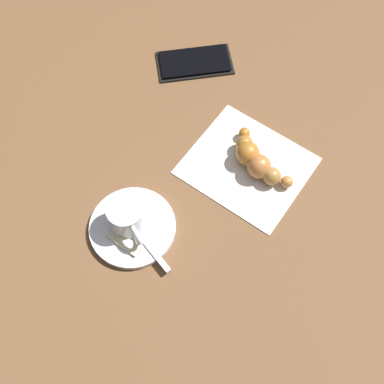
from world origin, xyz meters
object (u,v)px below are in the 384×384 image
cell_phone (195,62)px  sugar_packet (124,242)px  espresso_cup (127,217)px  croissant (256,160)px  saucer (133,227)px  napkin (247,165)px  teaspoon (137,231)px

cell_phone → sugar_packet: bearing=33.8°
espresso_cup → sugar_packet: size_ratio=1.45×
espresso_cup → cell_phone: bearing=-146.6°
croissant → sugar_packet: bearing=-5.9°
cell_phone → croissant: bearing=74.4°
saucer → napkin: bearing=172.0°
espresso_cup → cell_phone: size_ratio=0.52×
sugar_packet → napkin: (-0.24, 0.02, -0.01)m
saucer → croissant: croissant is taller
croissant → cell_phone: croissant is taller
teaspoon → croissant: (-0.23, 0.03, 0.01)m
teaspoon → cell_phone: (-0.29, -0.21, -0.01)m
napkin → cell_phone: bearing=-108.1°
saucer → teaspoon: 0.02m
napkin → croissant: (-0.01, 0.01, 0.02)m
teaspoon → napkin: 0.22m
sugar_packet → napkin: size_ratio=0.30×
saucer → espresso_cup: size_ratio=1.62×
teaspoon → croissant: size_ratio=0.86×
espresso_cup → teaspoon: 0.03m
teaspoon → croissant: 0.23m
espresso_cup → croissant: 0.23m
sugar_packet → saucer: bearing=102.9°
saucer → cell_phone: 0.36m
napkin → cell_phone: (-0.08, -0.23, 0.00)m
espresso_cup → croissant: espresso_cup is taller
teaspoon → saucer: bearing=-89.5°
napkin → cell_phone: size_ratio=1.21×
espresso_cup → croissant: bearing=168.6°
espresso_cup → napkin: (-0.22, 0.04, -0.04)m
saucer → croissant: size_ratio=0.96×
croissant → cell_phone: 0.25m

